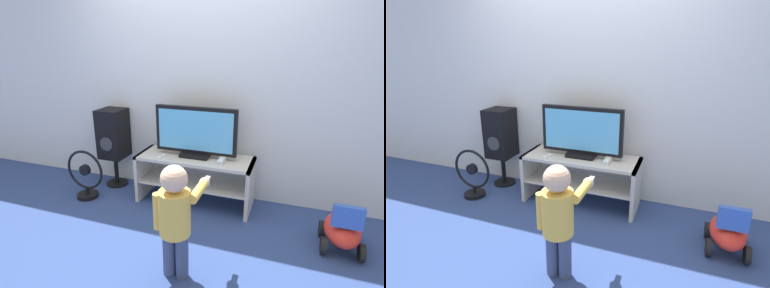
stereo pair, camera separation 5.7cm
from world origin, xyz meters
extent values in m
plane|color=navy|center=(0.00, 0.00, 0.00)|extent=(16.00, 16.00, 0.00)
cube|color=silver|center=(0.00, 0.52, 1.30)|extent=(10.00, 0.06, 2.60)
cube|color=beige|center=(0.00, 0.22, 0.50)|extent=(1.20, 0.44, 0.03)
cube|color=beige|center=(0.00, 0.22, 0.23)|extent=(1.16, 0.40, 0.02)
cube|color=beige|center=(-0.58, 0.22, 0.26)|extent=(0.04, 0.44, 0.52)
cube|color=beige|center=(0.58, 0.22, 0.26)|extent=(0.04, 0.44, 0.52)
cube|color=black|center=(0.00, 0.24, 0.54)|extent=(0.30, 0.20, 0.04)
cube|color=black|center=(0.00, 0.24, 0.79)|extent=(0.85, 0.05, 0.48)
cube|color=#59B2EA|center=(0.00, 0.21, 0.79)|extent=(0.78, 0.01, 0.41)
cube|color=white|center=(0.30, 0.16, 0.54)|extent=(0.05, 0.17, 0.04)
cube|color=#3F8CE5|center=(0.30, 0.07, 0.54)|extent=(0.03, 0.00, 0.01)
cube|color=white|center=(-0.31, 0.08, 0.53)|extent=(0.05, 0.13, 0.02)
cylinder|color=#337FD8|center=(-0.31, 0.08, 0.54)|extent=(0.01, 0.01, 0.00)
cylinder|color=#3F4C72|center=(0.17, -0.85, 0.18)|extent=(0.09, 0.09, 0.36)
cylinder|color=#3F4C72|center=(0.27, -0.85, 0.18)|extent=(0.09, 0.09, 0.36)
cylinder|color=#E5B74C|center=(0.22, -0.85, 0.52)|extent=(0.22, 0.22, 0.32)
sphere|color=beige|center=(0.22, -0.85, 0.77)|extent=(0.19, 0.19, 0.19)
cylinder|color=#E5B74C|center=(0.09, -0.85, 0.51)|extent=(0.07, 0.07, 0.27)
cylinder|color=#E5B74C|center=(0.35, -0.72, 0.64)|extent=(0.07, 0.27, 0.07)
sphere|color=beige|center=(0.35, -0.58, 0.64)|extent=(0.08, 0.08, 0.08)
cube|color=white|center=(0.35, -0.54, 0.64)|extent=(0.03, 0.13, 0.02)
cylinder|color=black|center=(-1.03, 0.32, 0.01)|extent=(0.26, 0.26, 0.02)
cylinder|color=black|center=(-1.03, 0.32, 0.18)|extent=(0.05, 0.05, 0.36)
cube|color=black|center=(-1.03, 0.32, 0.64)|extent=(0.29, 0.30, 0.57)
cylinder|color=#38383D|center=(-1.03, 0.17, 0.55)|extent=(0.16, 0.01, 0.16)
cylinder|color=black|center=(-1.16, -0.07, 0.02)|extent=(0.23, 0.23, 0.04)
cylinder|color=black|center=(-1.16, -0.07, 0.08)|extent=(0.04, 0.04, 0.07)
torus|color=black|center=(-1.16, -0.07, 0.32)|extent=(0.45, 0.03, 0.45)
cylinder|color=black|center=(-1.16, -0.07, 0.32)|extent=(0.12, 0.05, 0.12)
ellipsoid|color=red|center=(1.39, -0.11, 0.17)|extent=(0.28, 0.46, 0.20)
cube|color=blue|center=(1.39, -0.23, 0.36)|extent=(0.22, 0.05, 0.18)
cylinder|color=black|center=(1.25, 0.02, 0.07)|extent=(0.04, 0.14, 0.14)
cylinder|color=black|center=(1.53, 0.02, 0.07)|extent=(0.04, 0.14, 0.14)
cylinder|color=black|center=(1.25, -0.23, 0.07)|extent=(0.04, 0.14, 0.14)
cylinder|color=black|center=(1.53, -0.23, 0.07)|extent=(0.04, 0.14, 0.14)
camera|label=1|loc=(0.93, -2.50, 1.61)|focal=28.00mm
camera|label=2|loc=(0.98, -2.48, 1.61)|focal=28.00mm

